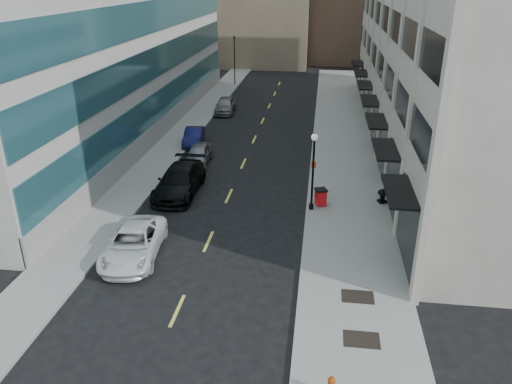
% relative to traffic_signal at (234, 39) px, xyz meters
% --- Properties ---
extents(ground, '(160.00, 160.00, 0.00)m').
position_rel_traffic_signal_xyz_m(ground, '(5.50, -48.00, -5.72)').
color(ground, black).
rests_on(ground, ground).
extents(sidewalk_right, '(5.00, 80.00, 0.15)m').
position_rel_traffic_signal_xyz_m(sidewalk_right, '(13.00, -28.00, -5.64)').
color(sidewalk_right, gray).
rests_on(sidewalk_right, ground).
extents(sidewalk_left, '(3.00, 80.00, 0.15)m').
position_rel_traffic_signal_xyz_m(sidewalk_left, '(-1.00, -28.00, -5.64)').
color(sidewalk_left, gray).
rests_on(sidewalk_left, ground).
extents(building_right, '(15.30, 46.50, 18.25)m').
position_rel_traffic_signal_xyz_m(building_right, '(22.44, -21.01, 3.28)').
color(building_right, beige).
rests_on(building_right, ground).
extents(building_left, '(16.14, 46.00, 20.00)m').
position_rel_traffic_signal_xyz_m(building_left, '(-10.45, -21.00, 4.27)').
color(building_left, beige).
rests_on(building_left, ground).
extents(grate_mid, '(1.40, 1.00, 0.01)m').
position_rel_traffic_signal_xyz_m(grate_mid, '(13.10, -47.00, -5.56)').
color(grate_mid, black).
rests_on(grate_mid, sidewalk_right).
extents(grate_far, '(1.40, 1.00, 0.01)m').
position_rel_traffic_signal_xyz_m(grate_far, '(13.10, -44.20, -5.56)').
color(grate_far, black).
rests_on(grate_far, sidewalk_right).
extents(road_centerline, '(0.15, 68.20, 0.01)m').
position_rel_traffic_signal_xyz_m(road_centerline, '(5.50, -31.00, -5.71)').
color(road_centerline, '#D8CC4C').
rests_on(road_centerline, ground).
extents(traffic_signal, '(0.66, 0.66, 6.98)m').
position_rel_traffic_signal_xyz_m(traffic_signal, '(0.00, 0.00, 0.00)').
color(traffic_signal, black).
rests_on(traffic_signal, ground).
extents(car_white_van, '(3.10, 5.71, 1.52)m').
position_rel_traffic_signal_xyz_m(car_white_van, '(2.16, -42.00, -4.96)').
color(car_white_van, white).
rests_on(car_white_van, ground).
extents(car_black_pickup, '(2.47, 6.03, 1.75)m').
position_rel_traffic_signal_xyz_m(car_black_pickup, '(2.30, -34.00, -4.84)').
color(car_black_pickup, black).
rests_on(car_black_pickup, ground).
extents(car_silver_sedan, '(1.87, 4.22, 1.41)m').
position_rel_traffic_signal_xyz_m(car_silver_sedan, '(2.18, -28.43, -5.01)').
color(car_silver_sedan, gray).
rests_on(car_silver_sedan, ground).
extents(car_blue_sedan, '(1.84, 4.20, 1.34)m').
position_rel_traffic_signal_xyz_m(car_blue_sedan, '(0.70, -23.97, -5.05)').
color(car_blue_sedan, '#121444').
rests_on(car_blue_sedan, ground).
extents(car_grey_sedan, '(2.09, 4.73, 1.58)m').
position_rel_traffic_signal_xyz_m(car_grey_sedan, '(1.35, -13.48, -4.93)').
color(car_grey_sedan, gray).
rests_on(car_grey_sedan, ground).
extents(trash_bin, '(0.84, 0.84, 1.07)m').
position_rel_traffic_signal_xyz_m(trash_bin, '(11.33, -34.94, -4.99)').
color(trash_bin, red).
rests_on(trash_bin, sidewalk_right).
extents(lamppost, '(0.40, 0.40, 4.79)m').
position_rel_traffic_signal_xyz_m(lamppost, '(10.80, -35.57, -2.75)').
color(lamppost, black).
rests_on(lamppost, sidewalk_right).
extents(sign_post, '(0.29, 0.08, 2.47)m').
position_rel_traffic_signal_xyz_m(sign_post, '(10.80, -33.64, -3.98)').
color(sign_post, slate).
rests_on(sign_post, sidewalk_right).
extents(urn_planter, '(0.63, 0.63, 0.87)m').
position_rel_traffic_signal_xyz_m(urn_planter, '(15.10, -34.03, -5.04)').
color(urn_planter, black).
rests_on(urn_planter, sidewalk_right).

